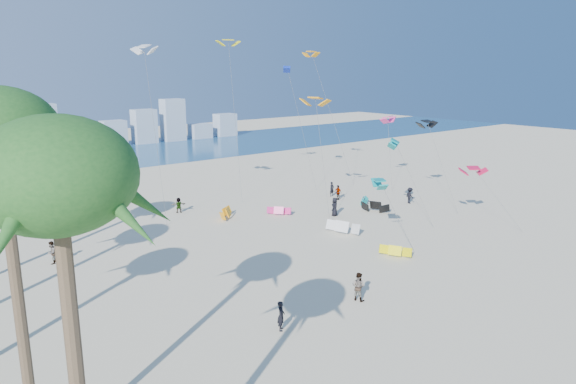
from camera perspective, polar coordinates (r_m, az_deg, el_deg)
ground at (r=32.16m, az=14.28°, el=-13.73°), size 220.00×220.00×0.00m
ocean at (r=92.91m, az=-23.83°, el=3.13°), size 220.00×220.00×0.00m
kitesurfer_near at (r=30.37m, az=-0.75°, el=-13.15°), size 0.72×0.75×1.72m
kitesurfer_mid at (r=34.24m, az=7.55°, el=-10.02°), size 0.91×1.05×1.84m
kitesurfers_far at (r=53.18m, az=-0.34°, el=-1.54°), size 36.61×13.46×1.85m
grounded_kites at (r=50.45m, az=4.28°, el=-2.86°), size 16.91×20.43×1.06m
flying_kites at (r=56.49m, az=4.51°, el=10.09°), size 32.39×31.36×17.99m
distant_skyline at (r=101.86m, az=-26.15°, el=5.45°), size 85.00×3.00×8.40m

